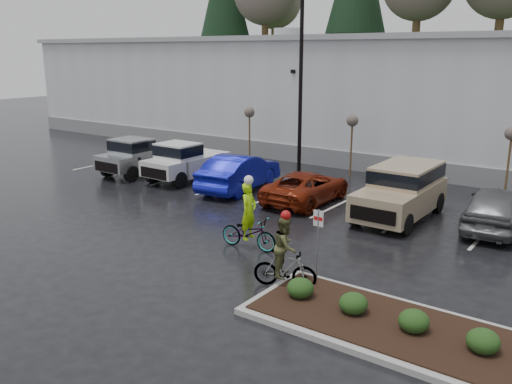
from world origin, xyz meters
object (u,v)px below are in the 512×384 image
Objects in this scene: suv_tan at (400,193)px; cyclist_hivis at (249,227)px; pickup_white at (191,160)px; lamppost at (301,64)px; car_blue at (240,172)px; pickup_silver at (145,155)px; cyclist_olive at (285,260)px; fire_lane_sign at (318,238)px; sapling_mid at (352,124)px; car_red at (307,187)px; sapling_west at (249,115)px; car_grey at (496,208)px; sapling_east at (511,138)px.

cyclist_hivis is (-2.74, -6.12, -0.27)m from suv_tan.
suv_tan is (11.13, -0.25, 0.05)m from pickup_white.
car_blue is (-0.48, -4.54, -4.84)m from lamppost.
lamppost reaches higher than pickup_silver.
cyclist_olive reaches higher than pickup_white.
cyclist_olive is (-0.65, -0.63, -0.59)m from fire_lane_sign.
sapling_mid is 0.62× the size of pickup_silver.
car_red is (3.17, -4.55, -5.01)m from lamppost.
sapling_mid is 1.44× the size of cyclist_olive.
lamppost is 1.91× the size of car_red.
sapling_west is 12.65m from suv_tan.
lamppost reaches higher than fire_lane_sign.
car_grey is 9.39m from cyclist_olive.
car_red is at bearing 0.42° from pickup_silver.
sapling_east is 0.62× the size of pickup_silver.
cyclist_olive is at bearing -29.32° from pickup_silver.
cyclist_olive reaches higher than pickup_silver.
lamppost reaches higher than sapling_mid.
car_blue reaches higher than car_red.
cyclist_hivis is at bearing 159.42° from fire_lane_sign.
car_red is at bearing 1.78° from car_grey.
suv_tan is at bearing -25.82° from sapling_west.
sapling_east reaches higher than pickup_silver.
sapling_mid and sapling_east have the same top height.
cyclist_hivis is at bearing -53.58° from sapling_west.
cyclist_hivis is at bearing -27.81° from pickup_silver.
sapling_west is 14.52m from cyclist_hivis.
car_grey is 1.92× the size of cyclist_hivis.
suv_tan is (14.03, 0.17, 0.05)m from pickup_silver.
pickup_silver reaches higher than car_red.
sapling_east reaches higher than pickup_white.
lamppost reaches higher than car_grey.
car_red is (7.17, -5.55, -2.06)m from sapling_west.
suv_tan is (7.29, -4.46, -4.66)m from lamppost.
sapling_mid is at bearing 39.42° from pickup_white.
fire_lane_sign is at bearing 131.12° from car_blue.
sapling_west is at bearing 64.02° from pickup_silver.
sapling_mid is 0.66× the size of car_red.
lamppost reaches higher than car_red.
pickup_silver is at bearing -161.42° from sapling_east.
sapling_west reaches higher than car_red.
car_red is (-6.83, -5.55, -2.06)m from sapling_east.
pickup_silver is (-16.74, -5.63, -1.75)m from sapling_east.
pickup_silver is (-9.24, -5.63, -1.75)m from sapling_mid.
sapling_west is at bearing 180.00° from sapling_mid.
sapling_west is 6.83m from car_blue.
car_red is (9.91, 0.07, -0.31)m from pickup_silver.
fire_lane_sign reaches higher than car_grey.
sapling_west is 0.62× the size of car_blue.
sapling_mid is (6.50, 0.00, 0.00)m from sapling_west.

